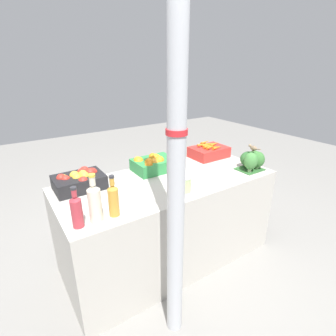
# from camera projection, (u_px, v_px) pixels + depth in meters

# --- Properties ---
(ground_plane) EXTENTS (10.00, 10.00, 0.00)m
(ground_plane) POSITION_uv_depth(u_px,v_px,m) (168.00, 256.00, 2.44)
(ground_plane) COLOR gray
(market_table) EXTENTS (1.78, 0.78, 0.78)m
(market_table) POSITION_uv_depth(u_px,v_px,m) (168.00, 220.00, 2.29)
(market_table) COLOR #B7B2A8
(market_table) RESTS_ON ground_plane
(support_pole) EXTENTS (0.11, 0.11, 2.45)m
(support_pole) POSITION_uv_depth(u_px,v_px,m) (176.00, 155.00, 1.34)
(support_pole) COLOR #B7BABF
(support_pole) RESTS_ON ground_plane
(apple_crate) EXTENTS (0.36, 0.26, 0.14)m
(apple_crate) POSITION_uv_depth(u_px,v_px,m) (79.00, 180.00, 1.97)
(apple_crate) COLOR black
(apple_crate) RESTS_ON market_table
(orange_crate) EXTENTS (0.36, 0.26, 0.14)m
(orange_crate) POSITION_uv_depth(u_px,v_px,m) (153.00, 164.00, 2.30)
(orange_crate) COLOR #2D8442
(orange_crate) RESTS_ON market_table
(carrot_crate) EXTENTS (0.36, 0.27, 0.14)m
(carrot_crate) POSITION_uv_depth(u_px,v_px,m) (209.00, 151.00, 2.64)
(carrot_crate) COLOR red
(carrot_crate) RESTS_ON market_table
(broccoli_pile) EXTENTS (0.23, 0.21, 0.18)m
(broccoli_pile) POSITION_uv_depth(u_px,v_px,m) (252.00, 160.00, 2.32)
(broccoli_pile) COLOR #2D602D
(broccoli_pile) RESTS_ON market_table
(juice_bottle_ruby) EXTENTS (0.07, 0.07, 0.25)m
(juice_bottle_ruby) POSITION_uv_depth(u_px,v_px,m) (77.00, 211.00, 1.49)
(juice_bottle_ruby) COLOR #B2333D
(juice_bottle_ruby) RESTS_ON market_table
(juice_bottle_cloudy) EXTENTS (0.08, 0.08, 0.30)m
(juice_bottle_cloudy) POSITION_uv_depth(u_px,v_px,m) (95.00, 202.00, 1.53)
(juice_bottle_cloudy) COLOR beige
(juice_bottle_cloudy) RESTS_ON market_table
(juice_bottle_amber) EXTENTS (0.07, 0.07, 0.27)m
(juice_bottle_amber) POSITION_uv_depth(u_px,v_px,m) (113.00, 199.00, 1.60)
(juice_bottle_amber) COLOR gold
(juice_bottle_amber) RESTS_ON market_table
(pickle_jar) EXTENTS (0.11, 0.11, 0.12)m
(pickle_jar) POSITION_uv_depth(u_px,v_px,m) (184.00, 183.00, 1.93)
(pickle_jar) COLOR #B2C684
(pickle_jar) RESTS_ON market_table
(sparrow_bird) EXTENTS (0.04, 0.14, 0.05)m
(sparrow_bird) POSITION_uv_depth(u_px,v_px,m) (253.00, 148.00, 2.25)
(sparrow_bird) COLOR #4C3D2D
(sparrow_bird) RESTS_ON broccoli_pile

